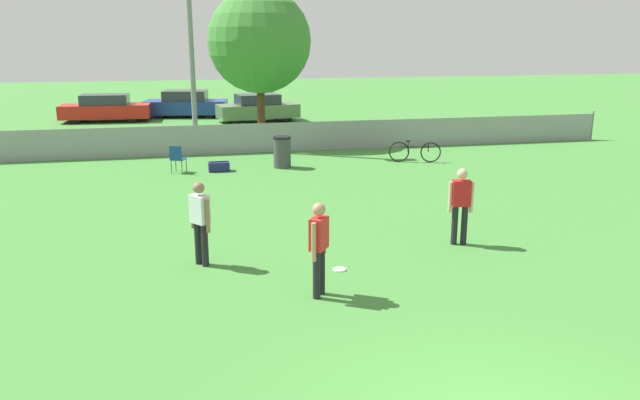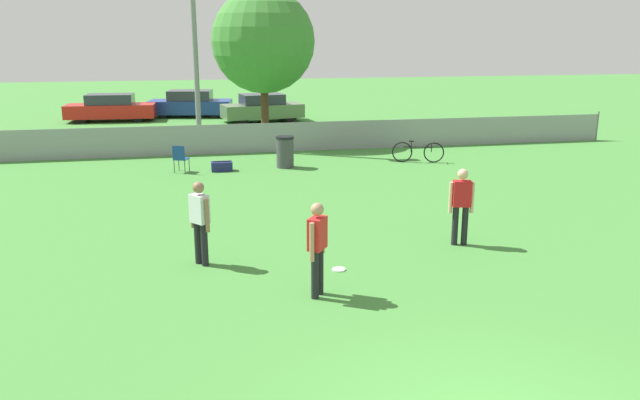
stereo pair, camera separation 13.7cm
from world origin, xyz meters
The scene contains 13 objects.
fence_backline centered at (0.00, 18.00, 0.55)m, with size 27.54×0.07×1.21m.
tree_near_pole centered at (-0.01, 20.44, 4.05)m, with size 4.14×4.14×6.13m.
player_thrower_red centered at (2.37, 6.37, 0.93)m, with size 0.52×0.29×1.63m.
player_receiver_white centered at (-2.95, 6.28, 0.93)m, with size 0.40×0.44×1.63m.
player_defender_red centered at (-1.08, 4.34, 0.93)m, with size 0.39×0.45×1.63m.
frisbee_disc centered at (-0.45, 5.44, 0.01)m, with size 0.26×0.26×0.03m.
folding_chair_sideline centered at (-3.41, 14.89, 0.51)m, with size 0.53×0.53×0.89m.
bicycle_sideline centered at (4.65, 14.96, 0.37)m, with size 1.73×0.63×0.76m.
trash_bin centered at (0.00, 15.05, 0.53)m, with size 0.60×0.60×1.05m.
gear_bag_sideline centered at (-2.11, 14.89, 0.15)m, with size 0.67×0.37×0.33m.
parked_car_red centered at (-7.02, 28.55, 0.67)m, with size 4.51×1.87×1.39m.
parked_car_blue centered at (-2.98, 29.65, 0.68)m, with size 4.62×2.52×1.42m.
parked_car_olive centered at (0.61, 26.75, 0.69)m, with size 4.26×2.32×1.41m.
Camera 1 is at (-3.17, -5.19, 4.24)m, focal length 35.00 mm.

